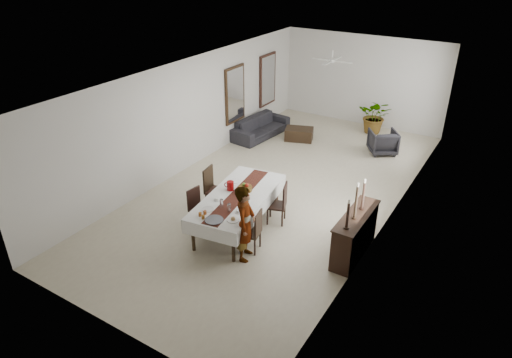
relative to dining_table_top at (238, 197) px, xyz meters
name	(u,v)px	position (x,y,z in m)	size (l,w,h in m)	color
floor	(280,188)	(-0.06, 2.17, -0.80)	(6.00, 12.00, 0.00)	beige
ceiling	(284,73)	(-0.06, 2.17, 2.40)	(6.00, 12.00, 0.02)	white
wall_back	(363,81)	(-0.06, 8.17, 0.80)	(6.00, 0.02, 3.20)	silver
wall_front	(101,254)	(-0.06, -3.83, 0.80)	(6.00, 0.02, 3.20)	silver
wall_left	(191,114)	(-3.06, 2.17, 0.80)	(0.02, 12.00, 3.20)	silver
wall_right	(397,160)	(2.94, 2.17, 0.80)	(0.02, 12.00, 3.20)	silver
dining_table_top	(238,197)	(0.00, 0.00, 0.00)	(1.10, 2.65, 0.06)	black
table_leg_fl	(193,235)	(-0.30, -1.31, -0.41)	(0.08, 0.08, 0.77)	black
table_leg_fr	(233,246)	(0.66, -1.18, -0.41)	(0.08, 0.08, 0.77)	black
table_leg_bl	(242,185)	(-0.66, 1.18, -0.41)	(0.08, 0.08, 0.77)	black
table_leg_br	(277,192)	(0.30, 1.31, -0.41)	(0.08, 0.08, 0.77)	black
tablecloth_top	(238,196)	(0.00, 0.00, 0.03)	(1.30, 2.85, 0.01)	white
tablecloth_drape_left	(214,196)	(-0.64, -0.09, -0.13)	(0.01, 2.85, 0.33)	white
tablecloth_drape_right	(264,207)	(0.64, 0.09, -0.13)	(0.01, 2.85, 0.33)	silver
tablecloth_drape_near	(209,233)	(0.20, -1.40, -0.13)	(1.30, 0.01, 0.33)	white
tablecloth_drape_far	(262,176)	(-0.20, 1.40, -0.13)	(1.30, 0.01, 0.33)	silver
table_runner	(238,195)	(0.00, 0.00, 0.04)	(0.39, 2.76, 0.00)	#562318
red_pitcher	(230,186)	(-0.30, 0.12, 0.15)	(0.17, 0.17, 0.22)	maroon
pitcher_handle	(227,185)	(-0.39, 0.11, 0.15)	(0.13, 0.13, 0.02)	maroon
wine_glass_near	(229,208)	(0.23, -0.69, 0.13)	(0.08, 0.08, 0.19)	silver
wine_glass_mid	(221,203)	(-0.02, -0.62, 0.13)	(0.08, 0.08, 0.19)	white
wine_glass_far	(241,191)	(0.05, 0.06, 0.13)	(0.08, 0.08, 0.19)	white
teacup_right	(239,211)	(0.42, -0.61, 0.07)	(0.10, 0.10, 0.07)	silver
saucer_right	(239,212)	(0.42, -0.61, 0.05)	(0.17, 0.17, 0.01)	silver
teacup_left	(217,199)	(-0.27, -0.43, 0.07)	(0.10, 0.10, 0.07)	white
saucer_left	(217,200)	(-0.27, -0.43, 0.05)	(0.17, 0.17, 0.01)	silver
plate_near_right	(233,220)	(0.50, -0.93, 0.05)	(0.26, 0.26, 0.02)	silver
bread_near_right	(233,219)	(0.50, -0.93, 0.08)	(0.10, 0.10, 0.10)	tan
plate_near_left	(208,209)	(-0.21, -0.87, 0.05)	(0.26, 0.26, 0.02)	silver
plate_far_left	(236,181)	(-0.44, 0.55, 0.05)	(0.26, 0.26, 0.02)	white
serving_tray	(214,220)	(0.16, -1.15, 0.05)	(0.40, 0.40, 0.02)	#3D3E42
jam_jar_a	(203,217)	(-0.07, -1.21, 0.08)	(0.07, 0.07, 0.08)	brown
jam_jar_b	(200,214)	(-0.19, -1.16, 0.08)	(0.07, 0.07, 0.08)	brown
jam_jar_c	(205,212)	(-0.15, -1.05, 0.08)	(0.07, 0.07, 0.08)	#914415
fruit_basket	(245,188)	(0.02, 0.28, 0.09)	(0.33, 0.33, 0.11)	brown
fruit_red	(247,185)	(0.05, 0.31, 0.18)	(0.10, 0.10, 0.10)	#9B1E0F
fruit_green	(244,184)	(-0.03, 0.31, 0.18)	(0.09, 0.09, 0.09)	#578628
chair_right_near_seat	(250,233)	(0.73, -0.63, -0.37)	(0.42, 0.42, 0.05)	black
chair_right_near_leg_fl	(255,247)	(0.93, -0.77, -0.59)	(0.04, 0.04, 0.41)	black
chair_right_near_leg_fr	(260,239)	(0.86, -0.43, -0.59)	(0.04, 0.04, 0.41)	black
chair_right_near_leg_bl	(240,244)	(0.60, -0.84, -0.59)	(0.04, 0.04, 0.41)	black
chair_right_near_leg_br	(246,236)	(0.53, -0.50, -0.59)	(0.04, 0.04, 0.41)	black
chair_right_near_back	(258,223)	(0.92, -0.60, -0.08)	(0.42, 0.04, 0.53)	black
chair_right_far_seat	(276,205)	(0.66, 0.64, -0.34)	(0.44, 0.44, 0.05)	black
chair_right_far_leg_fl	(282,219)	(0.89, 0.53, -0.58)	(0.04, 0.04, 0.43)	black
chair_right_far_leg_fr	(285,211)	(0.78, 0.87, -0.58)	(0.04, 0.04, 0.43)	black
chair_right_far_leg_bl	(267,217)	(0.55, 0.42, -0.58)	(0.04, 0.04, 0.43)	black
chair_right_far_leg_br	(270,209)	(0.44, 0.75, -0.58)	(0.04, 0.04, 0.43)	black
chair_right_far_back	(285,195)	(0.85, 0.71, -0.05)	(0.44, 0.04, 0.55)	black
chair_left_near_seat	(200,210)	(-0.79, -0.46, -0.38)	(0.40, 0.40, 0.05)	black
chair_left_near_leg_fl	(200,213)	(-0.93, -0.27, -0.60)	(0.04, 0.04, 0.40)	black
chair_left_near_leg_fr	(190,219)	(-0.97, -0.60, -0.60)	(0.04, 0.04, 0.40)	black
chair_left_near_leg_bl	(210,218)	(-0.60, -0.31, -0.60)	(0.04, 0.04, 0.40)	black
chair_left_near_leg_br	(200,224)	(-0.65, -0.64, -0.60)	(0.04, 0.04, 0.40)	black
chair_left_near_back	(194,198)	(-0.97, -0.43, -0.11)	(0.40, 0.04, 0.51)	black
chair_left_far_seat	(216,191)	(-0.93, 0.40, -0.31)	(0.47, 0.47, 0.05)	black
chair_left_far_leg_fl	(213,195)	(-1.15, 0.56, -0.57)	(0.05, 0.05, 0.46)	black
chair_left_far_leg_fr	(206,202)	(-1.09, 0.19, -0.57)	(0.05, 0.05, 0.46)	black
chair_left_far_leg_bl	(227,198)	(-0.77, 0.62, -0.57)	(0.05, 0.05, 0.46)	black
chair_left_far_leg_br	(220,205)	(-0.71, 0.24, -0.57)	(0.05, 0.05, 0.46)	black
chair_left_far_back	(208,178)	(-1.14, 0.37, 0.00)	(0.47, 0.04, 0.59)	black
woman	(245,223)	(0.79, -0.92, 0.05)	(0.62, 0.41, 1.71)	gray
sideboard_body	(355,235)	(2.72, 0.39, -0.31)	(0.43, 1.62, 0.97)	black
sideboard_top	(357,215)	(2.72, 0.39, 0.19)	(0.48, 1.69, 0.03)	black
candlestick_near_base	(346,228)	(2.72, -0.21, 0.22)	(0.11, 0.11, 0.03)	black
candlestick_near_shaft	(348,215)	(2.72, -0.21, 0.51)	(0.05, 0.05, 0.54)	black
candlestick_near_candle	(349,201)	(2.72, -0.21, 0.82)	(0.04, 0.04, 0.09)	beige
candlestick_mid_base	(354,218)	(2.72, 0.22, 0.22)	(0.11, 0.11, 0.03)	black
candlestick_mid_shaft	(356,202)	(2.72, 0.22, 0.59)	(0.05, 0.05, 0.70)	black
candlestick_mid_candle	(358,185)	(2.72, 0.22, 0.98)	(0.04, 0.04, 0.09)	silver
candlestick_far_base	(362,208)	(2.72, 0.66, 0.22)	(0.11, 0.11, 0.03)	black
candlestick_far_shaft	(363,195)	(2.72, 0.66, 0.53)	(0.05, 0.05, 0.59)	black
candlestick_far_candle	(365,181)	(2.72, 0.66, 0.87)	(0.04, 0.04, 0.09)	#EEEACE
sofa	(261,127)	(-2.50, 5.14, -0.46)	(2.30, 0.90, 0.67)	#262429
armchair	(383,142)	(1.55, 5.95, -0.42)	(0.81, 0.83, 0.76)	#29272C
coffee_table	(299,134)	(-1.20, 5.53, -0.60)	(0.92, 0.61, 0.41)	black
potted_plant	(375,116)	(0.75, 7.51, -0.18)	(1.11, 0.96, 1.23)	#295522
mirror_frame_near	(235,95)	(-3.02, 4.37, 0.80)	(0.06, 1.05, 1.85)	black
mirror_glass_near	(236,95)	(-2.99, 4.37, 0.80)	(0.01, 0.90, 1.70)	silver
mirror_frame_far	(267,80)	(-3.02, 6.47, 0.80)	(0.06, 1.05, 1.85)	black
mirror_glass_far	(268,80)	(-2.99, 6.47, 0.80)	(0.01, 0.90, 1.70)	silver
fan_rod	(332,54)	(-0.06, 5.17, 2.30)	(0.04, 0.04, 0.20)	white
fan_hub	(332,61)	(-0.06, 5.17, 2.10)	(0.16, 0.16, 0.08)	white
fan_blade_n	(337,58)	(-0.06, 5.52, 2.10)	(0.10, 0.55, 0.01)	silver
fan_blade_s	(327,63)	(-0.06, 4.82, 2.10)	(0.10, 0.55, 0.01)	silver
fan_blade_e	(343,62)	(0.29, 5.17, 2.10)	(0.55, 0.10, 0.01)	white
fan_blade_w	(321,59)	(-0.41, 5.17, 2.10)	(0.55, 0.10, 0.01)	white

